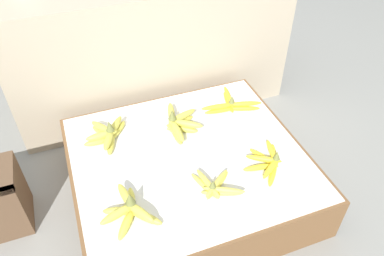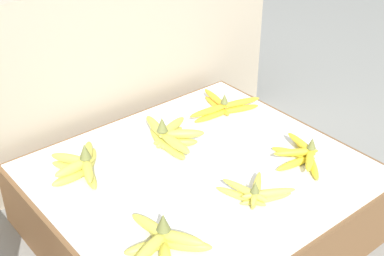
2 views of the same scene
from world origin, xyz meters
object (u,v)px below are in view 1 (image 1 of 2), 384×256
Objects in this scene: banana_bunch_front_left at (130,210)px; banana_bunch_middle_midleft at (178,123)px; banana_bunch_middle_midright at (231,104)px; banana_bunch_front_midleft at (215,187)px; banana_bunch_front_midright at (269,161)px; banana_bunch_middle_left at (108,134)px.

banana_bunch_middle_midleft is at bearing 50.75° from banana_bunch_front_left.
banana_bunch_front_left is 0.77× the size of banana_bunch_middle_midright.
banana_bunch_front_left reaches higher than banana_bunch_front_midleft.
banana_bunch_front_midright is at bearing 4.06° from banana_bunch_front_left.
banana_bunch_front_left reaches higher than banana_bunch_front_midright.
banana_bunch_middle_midleft reaches higher than banana_bunch_middle_left.
banana_bunch_front_midright is at bearing 9.89° from banana_bunch_front_midleft.
banana_bunch_front_midleft is at bearing -87.64° from banana_bunch_middle_midleft.
banana_bunch_middle_left is at bearing -178.80° from banana_bunch_middle_midright.
banana_bunch_middle_left is (-0.33, 0.43, 0.01)m from banana_bunch_front_midleft.
banana_bunch_front_midright is 0.71m from banana_bunch_middle_left.
banana_bunch_middle_midright is at bearing 10.39° from banana_bunch_middle_midleft.
banana_bunch_front_left and banana_bunch_middle_midleft have the same top height.
banana_bunch_front_left is at bearing -175.94° from banana_bunch_front_midright.
banana_bunch_front_midright is 0.40m from banana_bunch_middle_midright.
banana_bunch_front_left is 0.75m from banana_bunch_middle_midright.
banana_bunch_middle_midright is at bearing 87.99° from banana_bunch_front_midright.
banana_bunch_front_midright is 0.76× the size of banana_bunch_middle_midright.
banana_bunch_middle_midleft is at bearing 128.26° from banana_bunch_front_midright.
banana_bunch_middle_left is at bearing 172.74° from banana_bunch_middle_midleft.
banana_bunch_front_midleft is 0.63× the size of banana_bunch_middle_midright.
banana_bunch_middle_left reaches higher than banana_bunch_front_midright.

